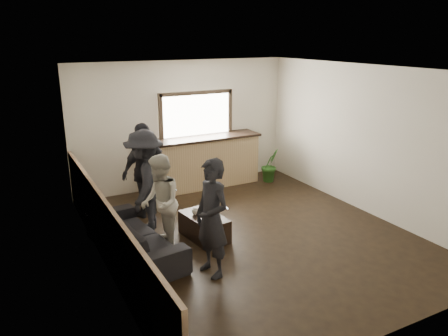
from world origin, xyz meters
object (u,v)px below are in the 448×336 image
sofa (134,236)px  potted_plant (270,165)px  coffee_table (204,227)px  cup_a (195,212)px  person_c (145,182)px  person_a (212,218)px  person_b (160,203)px  person_d (146,170)px  bar_counter (202,159)px  cup_b (210,214)px

sofa → potted_plant: (3.87, 2.03, 0.09)m
coffee_table → cup_a: (-0.10, 0.12, 0.25)m
sofa → coffee_table: (1.21, 0.02, -0.11)m
potted_plant → person_c: (-3.42, -1.28, 0.51)m
person_a → person_b: size_ratio=1.11×
person_a → person_d: bearing=173.1°
person_b → person_c: bearing=-166.1°
coffee_table → potted_plant: (2.66, 2.01, 0.20)m
coffee_table → person_b: (-0.76, -0.01, 0.57)m
bar_counter → sofa: bearing=-133.1°
potted_plant → cup_a: bearing=-145.6°
cup_a → cup_b: 0.27m
cup_b → potted_plant: 3.31m
sofa → coffee_table: bearing=-96.9°
person_d → bar_counter: bearing=-170.5°
cup_b → person_a: bearing=-114.8°
cup_b → person_b: (-0.85, 0.06, 0.33)m
sofa → coffee_table: sofa is taller
coffee_table → person_c: bearing=136.1°
cup_b → person_c: 1.25m
potted_plant → person_b: (-3.42, -2.02, 0.38)m
bar_counter → cup_a: size_ratio=22.11×
sofa → person_b: (0.45, 0.01, 0.46)m
bar_counter → potted_plant: bar_counter is taller
potted_plant → person_b: 3.99m
cup_b → person_d: bearing=112.5°
potted_plant → person_d: bearing=-169.4°
coffee_table → person_a: size_ratio=0.53×
cup_b → person_c: (-0.85, 0.80, 0.46)m
coffee_table → potted_plant: potted_plant is taller
bar_counter → person_a: bearing=-112.7°
sofa → cup_a: (1.11, 0.13, 0.14)m
coffee_table → person_b: person_b is taller
cup_a → bar_counter: bearing=62.7°
bar_counter → person_a: bar_counter is taller
coffee_table → cup_a: size_ratio=7.41×
person_b → person_d: person_d is taller
sofa → bar_counter: bearing=-51.0°
person_a → person_c: (-0.37, 1.83, 0.05)m
potted_plant → coffee_table: bearing=-142.9°
cup_a → potted_plant: (2.76, 1.90, -0.05)m
bar_counter → cup_a: bar_counter is taller
cup_a → person_d: 1.44m
cup_b → person_b: person_b is taller
bar_counter → person_d: 1.93m
cup_a → coffee_table: bearing=-48.0°
person_b → person_c: size_ratio=0.86×
cup_b → person_c: bearing=136.5°
bar_counter → person_c: 2.53m
person_a → person_c: size_ratio=0.95×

